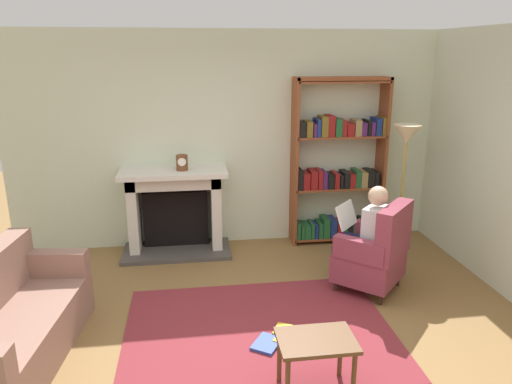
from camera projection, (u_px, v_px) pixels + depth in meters
ground at (264, 351)px, 4.05m from camera, size 14.00×14.00×0.00m
back_wall at (234, 140)px, 6.09m from camera, size 5.60×0.10×2.70m
side_wall_right at (487, 155)px, 5.21m from camera, size 0.10×5.20×2.70m
area_rug at (259, 331)px, 4.33m from camera, size 2.40×1.80×0.01m
fireplace at (175, 207)px, 5.97m from camera, size 1.33×0.64×1.06m
mantel_clock at (182, 163)px, 5.72m from camera, size 0.14×0.14×0.19m
bookshelf at (338, 167)px, 6.16m from camera, size 1.19×0.32×2.14m
armchair_reading at (376, 253)px, 4.97m from camera, size 0.89×0.89×0.97m
seated_reader at (366, 233)px, 4.98m from camera, size 0.59×0.58×1.14m
sofa_floral at (8, 327)px, 3.82m from camera, size 0.91×1.77×0.85m
side_table at (316, 347)px, 3.45m from camera, size 0.56×0.39×0.46m
scattered_books at (281, 338)px, 4.17m from camera, size 0.45×0.45×0.04m
floor_lamp at (406, 146)px, 5.53m from camera, size 0.32×0.32×1.63m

